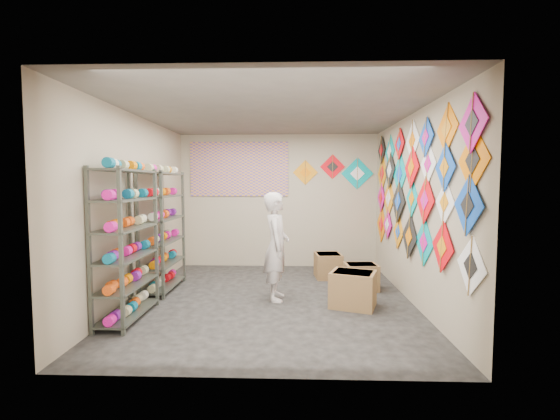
{
  "coord_description": "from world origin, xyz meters",
  "views": [
    {
      "loc": [
        0.29,
        -5.4,
        1.7
      ],
      "look_at": [
        0.1,
        0.3,
        1.3
      ],
      "focal_mm": 24.0,
      "sensor_mm": 36.0,
      "label": 1
    }
  ],
  "objects_px": {
    "shelf_rack_front": "(126,244)",
    "shelf_rack_back": "(163,231)",
    "shopkeeper": "(276,246)",
    "carton_b": "(361,277)",
    "carton_a": "(353,289)",
    "carton_c": "(328,266)"
  },
  "relations": [
    {
      "from": "shelf_rack_front",
      "to": "shelf_rack_back",
      "type": "relative_size",
      "value": 1.0
    },
    {
      "from": "shopkeeper",
      "to": "carton_b",
      "type": "relative_size",
      "value": 3.11
    },
    {
      "from": "shopkeeper",
      "to": "shelf_rack_back",
      "type": "bearing_deg",
      "value": 75.84
    },
    {
      "from": "shelf_rack_front",
      "to": "carton_a",
      "type": "distance_m",
      "value": 3.05
    },
    {
      "from": "shelf_rack_front",
      "to": "shelf_rack_back",
      "type": "bearing_deg",
      "value": 90.0
    },
    {
      "from": "carton_a",
      "to": "carton_c",
      "type": "relative_size",
      "value": 1.17
    },
    {
      "from": "shopkeeper",
      "to": "shelf_rack_front",
      "type": "bearing_deg",
      "value": 114.4
    },
    {
      "from": "shopkeeper",
      "to": "carton_b",
      "type": "bearing_deg",
      "value": -67.92
    },
    {
      "from": "shelf_rack_back",
      "to": "carton_c",
      "type": "xyz_separation_m",
      "value": [
        2.72,
        0.87,
        -0.73
      ]
    },
    {
      "from": "carton_a",
      "to": "shopkeeper",
      "type": "bearing_deg",
      "value": -175.79
    },
    {
      "from": "shelf_rack_front",
      "to": "carton_a",
      "type": "height_order",
      "value": "shelf_rack_front"
    },
    {
      "from": "shelf_rack_front",
      "to": "carton_a",
      "type": "relative_size",
      "value": 3.23
    },
    {
      "from": "shelf_rack_back",
      "to": "carton_c",
      "type": "height_order",
      "value": "shelf_rack_back"
    },
    {
      "from": "shopkeeper",
      "to": "carton_c",
      "type": "height_order",
      "value": "shopkeeper"
    },
    {
      "from": "shelf_rack_front",
      "to": "carton_b",
      "type": "xyz_separation_m",
      "value": [
        3.18,
        1.42,
        -0.74
      ]
    },
    {
      "from": "shelf_rack_back",
      "to": "carton_b",
      "type": "height_order",
      "value": "shelf_rack_back"
    },
    {
      "from": "shelf_rack_front",
      "to": "carton_c",
      "type": "bearing_deg",
      "value": 38.52
    },
    {
      "from": "shelf_rack_back",
      "to": "carton_c",
      "type": "relative_size",
      "value": 3.77
    },
    {
      "from": "shopkeeper",
      "to": "carton_b",
      "type": "height_order",
      "value": "shopkeeper"
    },
    {
      "from": "shelf_rack_front",
      "to": "carton_c",
      "type": "relative_size",
      "value": 3.77
    },
    {
      "from": "shelf_rack_front",
      "to": "shelf_rack_back",
      "type": "distance_m",
      "value": 1.3
    },
    {
      "from": "shelf_rack_front",
      "to": "carton_b",
      "type": "bearing_deg",
      "value": 24.04
    }
  ]
}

